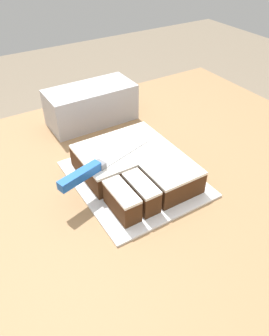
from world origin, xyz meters
TOP-DOWN VIEW (x-y plane):
  - countertop at (0.00, 0.00)m, footprint 1.40×1.10m
  - cake_board at (0.05, 0.05)m, footprint 0.29×0.33m
  - cake at (0.05, 0.06)m, footprint 0.23×0.27m
  - knife at (-0.07, 0.05)m, footprint 0.28×0.10m
  - storage_box at (0.09, 0.38)m, footprint 0.28×0.13m

SIDE VIEW (x-z plane):
  - countertop at x=0.00m, z-range 0.00..0.93m
  - cake_board at x=0.05m, z-range 0.93..0.94m
  - cake at x=0.05m, z-range 0.94..1.00m
  - storage_box at x=0.09m, z-range 0.93..1.05m
  - knife at x=-0.07m, z-range 1.00..1.02m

